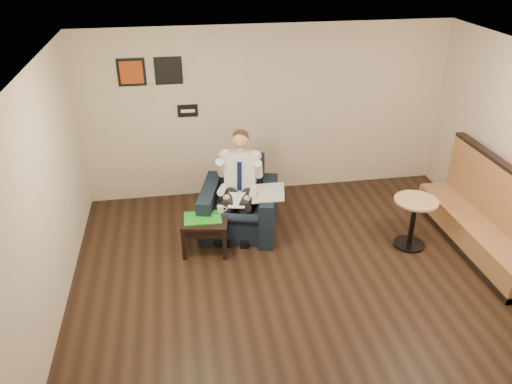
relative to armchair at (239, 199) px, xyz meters
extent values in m
plane|color=black|center=(0.67, -1.72, -0.53)|extent=(6.00, 6.00, 0.00)
cube|color=beige|center=(0.67, 1.28, 0.87)|extent=(6.00, 0.02, 2.80)
cube|color=beige|center=(-2.33, -1.72, 0.87)|extent=(0.02, 6.00, 2.80)
cube|color=white|center=(0.67, -1.72, 2.27)|extent=(6.00, 6.00, 0.02)
cube|color=black|center=(-0.63, 1.26, 0.97)|extent=(0.32, 0.02, 0.20)
cube|color=#B44116|center=(-1.43, 1.26, 1.62)|extent=(0.42, 0.03, 0.42)
cube|color=black|center=(-0.88, 1.26, 1.62)|extent=(0.42, 0.03, 0.42)
cube|color=black|center=(0.00, 0.00, 0.00)|extent=(1.32, 1.32, 1.05)
cube|color=white|center=(-0.06, -0.24, 0.12)|extent=(0.30, 0.38, 0.01)
cube|color=silver|center=(0.40, -0.22, 0.19)|extent=(0.56, 0.65, 0.01)
cube|color=black|center=(-0.53, -0.42, -0.27)|extent=(0.72, 0.72, 0.51)
cube|color=green|center=(-0.57, -0.44, -0.01)|extent=(0.52, 0.38, 0.01)
cylinder|color=white|center=(-0.31, -0.32, 0.04)|extent=(0.11, 0.11, 0.11)
cube|color=black|center=(-0.44, -0.25, -0.01)|extent=(0.18, 0.13, 0.01)
cube|color=#9B673C|center=(3.26, -1.03, 0.10)|extent=(0.59, 2.46, 1.26)
cylinder|color=tan|center=(2.37, -0.83, -0.15)|extent=(0.63, 0.63, 0.75)
camera|label=1|loc=(-0.82, -6.41, 3.57)|focal=35.00mm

